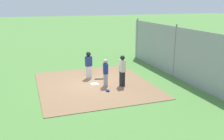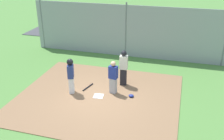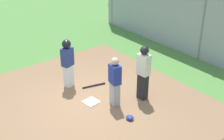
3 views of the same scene
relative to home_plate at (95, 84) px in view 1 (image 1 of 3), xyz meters
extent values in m
plane|color=#51843D|center=(0.00, 0.00, -0.04)|extent=(140.00, 140.00, 0.00)
cube|color=#896647|center=(0.00, 0.00, -0.03)|extent=(7.20, 6.40, 0.03)
cube|color=white|center=(0.00, 0.00, 0.00)|extent=(0.49, 0.49, 0.02)
cube|color=#9E9EA3|center=(-0.55, -0.51, 0.36)|extent=(0.34, 0.27, 0.75)
cube|color=navy|center=(-0.55, -0.51, 1.04)|extent=(0.42, 0.33, 0.59)
sphere|color=tan|center=(-0.55, -0.51, 1.45)|extent=(0.23, 0.23, 0.23)
cube|color=black|center=(-0.81, -1.42, 0.41)|extent=(0.32, 0.24, 0.85)
cube|color=beige|center=(-0.81, -1.42, 1.17)|extent=(0.40, 0.29, 0.67)
sphere|color=black|center=(-0.81, -1.42, 1.64)|extent=(0.27, 0.27, 0.27)
cube|color=silver|center=(1.30, 0.00, 0.38)|extent=(0.30, 0.35, 0.78)
cube|color=navy|center=(1.30, 0.00, 1.08)|extent=(0.37, 0.44, 0.62)
sphere|color=tan|center=(1.30, 0.00, 1.51)|extent=(0.24, 0.24, 0.24)
sphere|color=black|center=(1.30, 0.00, 1.53)|extent=(0.29, 0.29, 0.29)
cylinder|color=black|center=(0.75, -0.65, 0.02)|extent=(0.26, 0.81, 0.06)
ellipsoid|color=navy|center=(-1.44, -0.35, 0.05)|extent=(0.24, 0.20, 0.12)
cube|color=#93999E|center=(0.00, -5.35, 1.56)|extent=(12.00, 0.05, 3.20)
cylinder|color=slate|center=(0.00, -5.35, 1.64)|extent=(0.10, 0.10, 3.35)
cylinder|color=slate|center=(5.70, -5.35, 1.64)|extent=(0.10, 0.10, 3.35)
cylinder|color=black|center=(1.06, -8.79, 0.30)|extent=(0.61, 0.23, 0.60)
cylinder|color=black|center=(1.20, -10.48, 0.30)|extent=(0.61, 0.23, 0.60)
cube|color=maroon|center=(3.37, -9.87, 0.40)|extent=(4.39, 2.26, 0.64)
cube|color=maroon|center=(3.22, -9.85, 1.00)|extent=(2.50, 1.87, 0.56)
cylinder|color=black|center=(4.84, -9.22, 0.30)|extent=(0.62, 0.26, 0.60)
cylinder|color=black|center=(4.61, -10.90, 0.30)|extent=(0.62, 0.26, 0.60)
cylinder|color=black|center=(2.14, -8.84, 0.30)|extent=(0.62, 0.26, 0.60)
cylinder|color=black|center=(1.90, -10.53, 0.30)|extent=(0.62, 0.26, 0.60)
camera|label=1|loc=(-13.57, 3.66, 4.71)|focal=40.33mm
camera|label=2|loc=(-3.37, 9.62, 5.93)|focal=41.40mm
camera|label=3|loc=(-6.77, 4.51, 5.21)|focal=49.12mm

